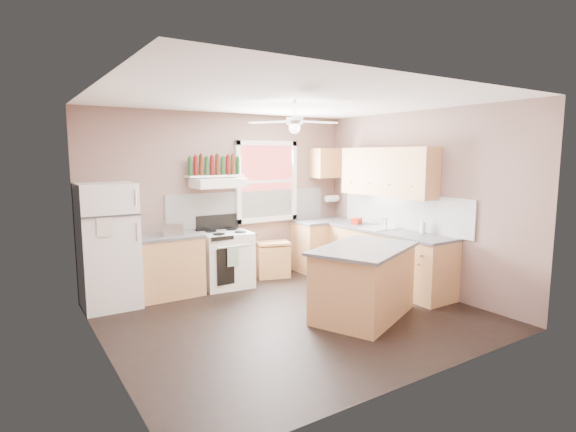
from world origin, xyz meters
TOP-DOWN VIEW (x-y plane):
  - floor at (0.00, 0.00)m, footprint 4.50×4.50m
  - ceiling at (0.00, 0.00)m, footprint 4.50×4.50m
  - wall_back at (0.00, 2.02)m, footprint 4.50×0.05m
  - wall_right at (2.27, 0.00)m, footprint 0.05×4.00m
  - wall_left at (-2.27, 0.00)m, footprint 0.05×4.00m
  - backsplash_back at (0.45, 1.99)m, footprint 2.90×0.03m
  - backsplash_right at (2.23, 0.30)m, footprint 0.03×2.60m
  - window_view at (0.75, 1.98)m, footprint 1.00×0.02m
  - window_frame at (0.75, 1.96)m, footprint 1.16×0.07m
  - refrigerator at (-1.89, 1.66)m, footprint 0.72×0.70m
  - base_cabinet_left at (-1.06, 1.70)m, footprint 0.90×0.60m
  - counter_left at (-1.06, 1.70)m, footprint 0.92×0.62m
  - toaster at (-1.01, 1.61)m, footprint 0.31×0.22m
  - stove at (-0.16, 1.68)m, footprint 0.79×0.71m
  - range_hood at (-0.23, 1.75)m, footprint 0.78×0.50m
  - bottle_shelf at (-0.23, 1.87)m, footprint 0.90×0.26m
  - cart at (0.74, 1.75)m, footprint 0.62×0.50m
  - base_cabinet_corner at (1.75, 1.70)m, footprint 1.00×0.60m
  - base_cabinet_right at (1.95, 0.30)m, footprint 0.60×2.20m
  - counter_corner at (1.75, 1.70)m, footprint 1.02×0.62m
  - counter_right at (1.94, 0.30)m, footprint 0.62×2.22m
  - sink at (1.94, 0.50)m, footprint 0.55×0.45m
  - faucet at (2.10, 0.50)m, footprint 0.03×0.03m
  - upper_cabinet_right at (2.08, 0.50)m, footprint 0.33×1.80m
  - upper_cabinet_corner at (1.95, 1.83)m, footprint 0.60×0.33m
  - paper_towel at (2.07, 1.86)m, footprint 0.26×0.12m
  - island at (0.74, -0.48)m, footprint 1.60×1.34m
  - island_top at (0.74, -0.48)m, footprint 1.70×1.45m
  - ceiling_fan_hub at (0.00, 0.00)m, footprint 0.20×0.20m
  - soap_bottle at (2.12, -0.23)m, footprint 0.12×0.12m
  - red_caddy at (1.93, 1.01)m, footprint 0.21×0.18m
  - wine_bottles at (-0.23, 1.87)m, footprint 0.86×0.06m

SIDE VIEW (x-z plane):
  - floor at x=0.00m, z-range 0.00..0.00m
  - cart at x=0.74m, z-range 0.00..0.54m
  - base_cabinet_left at x=-1.06m, z-range 0.00..0.86m
  - stove at x=-0.16m, z-range 0.00..0.86m
  - base_cabinet_corner at x=1.75m, z-range 0.00..0.86m
  - base_cabinet_right at x=1.95m, z-range 0.00..0.86m
  - island at x=0.74m, z-range 0.00..0.86m
  - refrigerator at x=-1.89m, z-range 0.00..1.68m
  - counter_left at x=-1.06m, z-range 0.86..0.90m
  - counter_corner at x=1.75m, z-range 0.86..0.90m
  - counter_right at x=1.94m, z-range 0.86..0.90m
  - island_top at x=0.74m, z-range 0.86..0.90m
  - sink at x=1.94m, z-range 0.88..0.91m
  - red_caddy at x=1.93m, z-range 0.90..1.00m
  - faucet at x=2.10m, z-range 0.90..1.04m
  - toaster at x=-1.01m, z-range 0.90..1.08m
  - soap_bottle at x=2.12m, z-range 0.90..1.13m
  - backsplash_back at x=0.45m, z-range 0.90..1.45m
  - backsplash_right at x=2.23m, z-range 0.90..1.45m
  - paper_towel at x=2.07m, z-range 1.19..1.31m
  - wall_back at x=0.00m, z-range 0.00..2.70m
  - wall_right at x=2.27m, z-range 0.00..2.70m
  - wall_left at x=-2.27m, z-range 0.00..2.70m
  - window_view at x=0.75m, z-range 1.00..2.20m
  - window_frame at x=0.75m, z-range 0.92..2.28m
  - range_hood at x=-0.23m, z-range 1.55..1.69m
  - bottle_shelf at x=-0.23m, z-range 1.71..1.73m
  - upper_cabinet_right at x=2.08m, z-range 1.40..2.16m
  - wine_bottles at x=-0.23m, z-range 1.72..2.03m
  - upper_cabinet_corner at x=1.95m, z-range 1.64..2.16m
  - ceiling_fan_hub at x=0.00m, z-range 2.41..2.49m
  - ceiling at x=0.00m, z-range 2.70..2.70m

